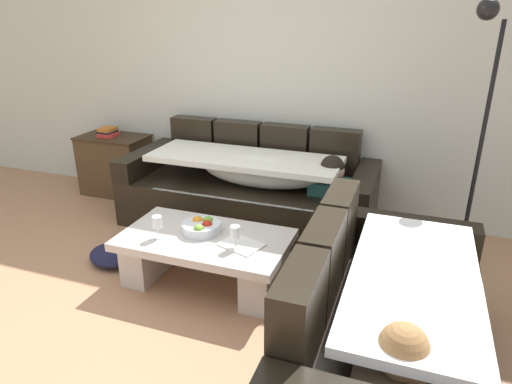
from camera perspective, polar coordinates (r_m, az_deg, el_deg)
The scene contains 13 objects.
ground_plane at distance 3.15m, azimuth -14.49°, elevation -15.34°, with size 14.00×14.00×0.00m, color #AB7954.
back_wall at distance 4.48m, azimuth -0.35°, elevation 15.12°, with size 9.00×0.10×2.70m, color beige.
couch_along_wall at distance 4.18m, azimuth -0.56°, elevation 0.23°, with size 2.27×0.92×0.88m.
couch_near_window at distance 2.54m, azimuth 16.18°, elevation -16.31°, with size 0.92×1.78×0.88m.
coffee_table at distance 3.32m, azimuth -6.37°, elevation -7.70°, with size 1.20×0.68×0.38m.
fruit_bowl at distance 3.30m, azimuth -6.83°, elevation -4.36°, with size 0.28×0.28×0.10m.
wine_glass_near_left at distance 3.23m, azimuth -12.33°, elevation -3.84°, with size 0.07×0.07×0.17m.
wine_glass_near_right at distance 3.03m, azimuth -2.64°, elevation -5.18°, with size 0.07×0.07×0.17m.
open_magazine at distance 3.11m, azimuth -1.90°, elevation -6.65°, with size 0.28×0.21×0.01m, color white.
side_cabinet at distance 5.15m, azimuth -17.25°, elevation 3.28°, with size 0.72×0.44×0.64m.
book_stack_on_cabinet at distance 5.09m, azimuth -18.13°, elevation 7.20°, with size 0.19×0.22×0.09m.
floor_lamp at distance 3.63m, azimuth 26.07°, elevation 7.63°, with size 0.33×0.31×1.95m.
crumpled_garment at distance 3.82m, azimuth -17.71°, elevation -7.59°, with size 0.40×0.32×0.12m, color #191933.
Camera 1 is at (1.54, -2.02, 1.86)m, focal length 31.79 mm.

